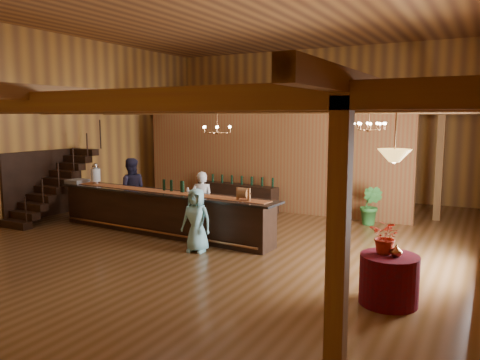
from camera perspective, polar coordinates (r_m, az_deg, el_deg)
The scene contains 28 objects.
floor at distance 11.95m, azimuth -1.68°, elevation -6.79°, with size 14.00×14.00×0.00m, color brown.
ceiling at distance 11.84m, azimuth -1.80°, elevation 19.94°, with size 14.00×14.00×0.00m, color #AB7037.
wall_back at distance 17.97m, azimuth 9.62°, elevation 6.84°, with size 12.00×0.10×5.50m, color #BA7F32.
wall_left at distance 15.48m, azimuth -21.45°, elevation 6.29°, with size 0.10×14.00×5.50m, color #BA7F32.
beam_grid at distance 12.01m, azimuth -0.52°, elevation 8.90°, with size 11.90×13.90×0.39m.
support_posts at distance 11.23m, azimuth -3.00°, elevation 0.57°, with size 9.20×10.20×3.20m.
partition_wall at distance 14.98m, azimuth 3.36°, elevation 2.18°, with size 9.00×0.18×3.10m, color brown.
staircase at distance 14.72m, azimuth -21.92°, elevation -0.63°, with size 1.00×2.80×2.00m.
backroom_boxes at distance 16.84m, azimuth 6.86°, elevation -0.75°, with size 4.10×0.60×1.10m.
tasting_bar at distance 12.19m, azimuth -9.57°, elevation -3.91°, with size 6.65×1.16×1.11m.
beverage_dispenser at distance 13.80m, azimuth -17.19°, elevation 0.70°, with size 0.26×0.26×0.60m.
glass_rack_tray at distance 14.25m, azimuth -19.23°, elevation -0.14°, with size 0.50×0.50×0.10m, color gray.
raffle_drum at distance 10.58m, azimuth 0.41°, elevation -1.62°, with size 0.34×0.24×0.30m.
bar_bottle_0 at distance 12.17m, azimuth -9.24°, elevation -0.61°, with size 0.07×0.07×0.30m, color black.
bar_bottle_1 at distance 12.01m, azimuth -8.37°, elevation -0.70°, with size 0.07×0.07×0.30m, color black.
bar_bottle_2 at distance 11.81m, azimuth -7.12°, elevation -0.83°, with size 0.07×0.07×0.30m, color black.
bar_bottle_3 at distance 11.78m, azimuth -6.99°, elevation -0.84°, with size 0.07×0.07×0.30m, color black.
backbar_shelf at distance 15.19m, azimuth -0.40°, elevation -2.05°, with size 2.95×0.46×0.83m, color black.
round_table at distance 8.04m, azimuth 17.70°, elevation -11.49°, with size 0.93×0.93×0.81m, color #5E020A.
chandelier_left at distance 12.20m, azimuth -2.80°, elevation 6.22°, with size 0.80×0.80×0.68m.
chandelier_right at distance 11.79m, azimuth 15.43°, elevation 6.39°, with size 0.80×0.80×0.58m.
pendant_lamp at distance 7.63m, azimuth 18.31°, elevation 2.86°, with size 0.52×0.52×0.90m.
bartender at distance 12.25m, azimuth -4.65°, elevation -2.65°, with size 0.58×0.38×1.59m, color white.
staff_second at distance 13.86m, azimuth -13.17°, elevation -1.13°, with size 0.89×0.69×1.82m, color #25223A.
guest at distance 10.46m, azimuth -5.33°, elevation -4.89°, with size 0.70×0.46×1.43m, color #89D5DE.
floor_plant at distance 13.47m, azimuth 15.67°, elevation -3.00°, with size 0.61×0.49×1.11m, color #2C6B28.
table_flowers at distance 7.91m, azimuth 17.43°, elevation -6.62°, with size 0.51×0.44×0.56m, color #A82715.
table_vase at distance 7.83m, azimuth 18.53°, elevation -7.77°, with size 0.15×0.15×0.31m, color #A26B3F.
Camera 1 is at (5.81, -10.00, 3.00)m, focal length 35.00 mm.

